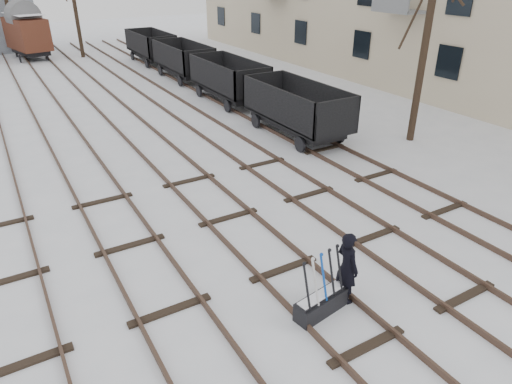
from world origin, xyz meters
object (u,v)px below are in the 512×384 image
box_van_wagon (27,33)px  ground_frame (321,302)px  freight_wagon_a (296,116)px  worker (347,267)px

box_van_wagon → ground_frame: bearing=-99.8°
freight_wagon_a → worker: bearing=-119.2°
ground_frame → freight_wagon_a: 11.59m
ground_frame → freight_wagon_a: freight_wagon_a is taller
worker → box_van_wagon: (-2.37, 35.35, 1.10)m
worker → box_van_wagon: size_ratio=0.36×
freight_wagon_a → box_van_wagon: size_ratio=1.14×
freight_wagon_a → ground_frame: bearing=-122.2°
ground_frame → worker: 0.96m
worker → box_van_wagon: bearing=5.1°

